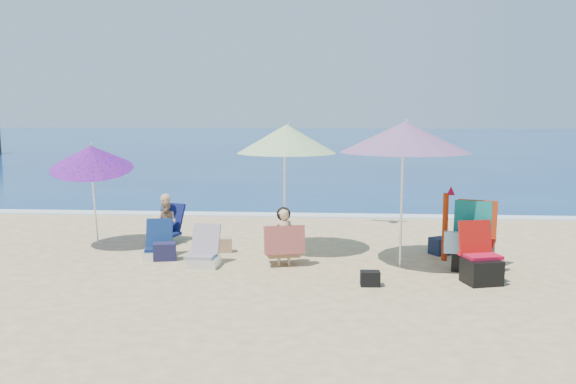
# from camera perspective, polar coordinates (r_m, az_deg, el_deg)

# --- Properties ---
(ground) EXTENTS (120.00, 120.00, 0.00)m
(ground) POSITION_cam_1_polar(r_m,az_deg,el_deg) (8.83, 1.49, -7.96)
(ground) COLOR #D8BC84
(ground) RESTS_ON ground
(sea) EXTENTS (120.00, 80.00, 0.12)m
(sea) POSITION_cam_1_polar(r_m,az_deg,el_deg) (53.56, 3.74, 4.91)
(sea) COLOR navy
(sea) RESTS_ON ground
(foam) EXTENTS (120.00, 0.50, 0.04)m
(foam) POSITION_cam_1_polar(r_m,az_deg,el_deg) (13.81, 2.48, -2.24)
(foam) COLOR white
(foam) RESTS_ON ground
(umbrella_turquoise) EXTENTS (2.41, 2.41, 2.27)m
(umbrella_turquoise) POSITION_cam_1_polar(r_m,az_deg,el_deg) (9.28, 11.03, 5.14)
(umbrella_turquoise) COLOR white
(umbrella_turquoise) RESTS_ON ground
(umbrella_striped) EXTENTS (2.05, 2.05, 2.21)m
(umbrella_striped) POSITION_cam_1_polar(r_m,az_deg,el_deg) (9.98, -0.14, 5.06)
(umbrella_striped) COLOR white
(umbrella_striped) RESTS_ON ground
(umbrella_blue) EXTENTS (1.73, 1.77, 1.95)m
(umbrella_blue) POSITION_cam_1_polar(r_m,az_deg,el_deg) (10.95, -18.19, 3.17)
(umbrella_blue) COLOR white
(umbrella_blue) RESTS_ON ground
(furled_umbrella) EXTENTS (0.19, 0.14, 1.21)m
(furled_umbrella) POSITION_cam_1_polar(r_m,az_deg,el_deg) (9.92, 14.78, -2.57)
(furled_umbrella) COLOR #B3320C
(furled_umbrella) RESTS_ON ground
(chair_navy) EXTENTS (0.52, 0.64, 0.61)m
(chair_navy) POSITION_cam_1_polar(r_m,az_deg,el_deg) (10.08, -12.22, -5.23)
(chair_navy) COLOR #0C1D45
(chair_navy) RESTS_ON ground
(chair_rainbow) EXTENTS (0.52, 0.59, 0.62)m
(chair_rainbow) POSITION_cam_1_polar(r_m,az_deg,el_deg) (9.46, -7.97, -5.97)
(chair_rainbow) COLOR #D15B4A
(chair_rainbow) RESTS_ON ground
(camp_chair_left) EXTENTS (0.60, 0.68, 0.84)m
(camp_chair_left) POSITION_cam_1_polar(r_m,az_deg,el_deg) (8.85, 17.81, -6.60)
(camp_chair_left) COLOR #B70D29
(camp_chair_left) RESTS_ON ground
(camp_chair_right) EXTENTS (0.89, 0.81, 1.09)m
(camp_chair_right) POSITION_cam_1_polar(r_m,az_deg,el_deg) (9.48, 17.15, -4.78)
(camp_chair_right) COLOR #B4190C
(camp_chair_right) RESTS_ON ground
(person_center) EXTENTS (0.66, 0.58, 0.91)m
(person_center) POSITION_cam_1_polar(r_m,az_deg,el_deg) (9.30, -0.43, -4.39)
(person_center) COLOR tan
(person_center) RESTS_ON ground
(person_left) EXTENTS (0.61, 0.80, 0.88)m
(person_left) POSITION_cam_1_polar(r_m,az_deg,el_deg) (11.13, -11.41, -2.75)
(person_left) COLOR tan
(person_left) RESTS_ON ground
(bag_navy_a) EXTENTS (0.41, 0.33, 0.28)m
(bag_navy_a) POSITION_cam_1_polar(r_m,az_deg,el_deg) (9.93, -11.62, -5.55)
(bag_navy_a) COLOR #1C1A3A
(bag_navy_a) RESTS_ON ground
(bag_tan) EXTENTS (0.32, 0.26, 0.24)m
(bag_tan) POSITION_cam_1_polar(r_m,az_deg,el_deg) (10.33, -6.16, -5.03)
(bag_tan) COLOR #A5815E
(bag_tan) RESTS_ON ground
(bag_navy_b) EXTENTS (0.47, 0.43, 0.28)m
(bag_navy_b) POSITION_cam_1_polar(r_m,az_deg,el_deg) (10.45, 14.41, -4.97)
(bag_navy_b) COLOR #182035
(bag_navy_b) RESTS_ON ground
(bag_black_b) EXTENTS (0.27, 0.19, 0.20)m
(bag_black_b) POSITION_cam_1_polar(r_m,az_deg,el_deg) (8.39, 7.80, -8.14)
(bag_black_b) COLOR black
(bag_black_b) RESTS_ON ground
(orange_item) EXTENTS (0.20, 0.11, 0.03)m
(orange_item) POSITION_cam_1_polar(r_m,az_deg,el_deg) (9.04, 18.64, -7.91)
(orange_item) COLOR orange
(orange_item) RESTS_ON ground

